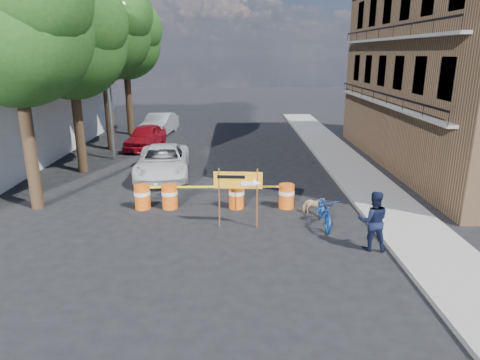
{
  "coord_description": "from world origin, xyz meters",
  "views": [
    {
      "loc": [
        0.51,
        -13.04,
        5.52
      ],
      "look_at": [
        0.7,
        1.13,
        1.3
      ],
      "focal_mm": 32.0,
      "sensor_mm": 36.0,
      "label": 1
    }
  ],
  "objects_px": {
    "barrel_far_right": "(286,196)",
    "dog": "(314,205)",
    "sedan_red": "(146,137)",
    "detour_sign": "(245,185)",
    "pedestrian": "(373,221)",
    "bicycle": "(326,197)",
    "sedan_silver": "(159,124)",
    "suv_white": "(163,162)",
    "barrel_mid_right": "(236,196)",
    "barrel_mid_left": "(170,196)",
    "barrel_far_left": "(142,196)"
  },
  "relations": [
    {
      "from": "detour_sign",
      "to": "barrel_far_right",
      "type": "bearing_deg",
      "value": 53.13
    },
    {
      "from": "suv_white",
      "to": "sedan_silver",
      "type": "distance_m",
      "value": 10.69
    },
    {
      "from": "barrel_far_right",
      "to": "suv_white",
      "type": "distance_m",
      "value": 6.76
    },
    {
      "from": "bicycle",
      "to": "sedan_red",
      "type": "xyz_separation_m",
      "value": [
        -8.28,
        12.15,
        -0.31
      ]
    },
    {
      "from": "barrel_mid_right",
      "to": "dog",
      "type": "bearing_deg",
      "value": -13.92
    },
    {
      "from": "barrel_mid_right",
      "to": "barrel_far_right",
      "type": "relative_size",
      "value": 1.0
    },
    {
      "from": "detour_sign",
      "to": "sedan_red",
      "type": "height_order",
      "value": "detour_sign"
    },
    {
      "from": "barrel_far_left",
      "to": "suv_white",
      "type": "bearing_deg",
      "value": 88.98
    },
    {
      "from": "detour_sign",
      "to": "sedan_silver",
      "type": "bearing_deg",
      "value": 112.09
    },
    {
      "from": "barrel_far_left",
      "to": "suv_white",
      "type": "distance_m",
      "value": 4.32
    },
    {
      "from": "pedestrian",
      "to": "bicycle",
      "type": "distance_m",
      "value": 2.05
    },
    {
      "from": "barrel_mid_left",
      "to": "sedan_red",
      "type": "bearing_deg",
      "value": 105.73
    },
    {
      "from": "barrel_far_right",
      "to": "dog",
      "type": "distance_m",
      "value": 1.13
    },
    {
      "from": "barrel_mid_right",
      "to": "bicycle",
      "type": "bearing_deg",
      "value": -31.39
    },
    {
      "from": "bicycle",
      "to": "sedan_red",
      "type": "height_order",
      "value": "bicycle"
    },
    {
      "from": "pedestrian",
      "to": "suv_white",
      "type": "height_order",
      "value": "pedestrian"
    },
    {
      "from": "pedestrian",
      "to": "bicycle",
      "type": "bearing_deg",
      "value": -52.05
    },
    {
      "from": "barrel_mid_left",
      "to": "detour_sign",
      "type": "xyz_separation_m",
      "value": [
        2.72,
        -1.86,
        1.01
      ]
    },
    {
      "from": "barrel_far_left",
      "to": "barrel_mid_left",
      "type": "distance_m",
      "value": 1.0
    },
    {
      "from": "barrel_far_right",
      "to": "suv_white",
      "type": "relative_size",
      "value": 0.18
    },
    {
      "from": "barrel_far_right",
      "to": "suv_white",
      "type": "height_order",
      "value": "suv_white"
    },
    {
      "from": "bicycle",
      "to": "barrel_mid_left",
      "type": "bearing_deg",
      "value": 162.94
    },
    {
      "from": "barrel_mid_right",
      "to": "bicycle",
      "type": "height_order",
      "value": "bicycle"
    },
    {
      "from": "barrel_far_right",
      "to": "pedestrian",
      "type": "bearing_deg",
      "value": -59.62
    },
    {
      "from": "dog",
      "to": "sedan_red",
      "type": "distance_m",
      "value": 13.73
    },
    {
      "from": "dog",
      "to": "bicycle",
      "type": "bearing_deg",
      "value": -161.24
    },
    {
      "from": "pedestrian",
      "to": "barrel_far_left",
      "type": "bearing_deg",
      "value": -17.36
    },
    {
      "from": "barrel_mid_right",
      "to": "detour_sign",
      "type": "xyz_separation_m",
      "value": [
        0.26,
        -1.86,
        1.01
      ]
    },
    {
      "from": "detour_sign",
      "to": "suv_white",
      "type": "height_order",
      "value": "detour_sign"
    },
    {
      "from": "pedestrian",
      "to": "sedan_silver",
      "type": "distance_m",
      "value": 20.52
    },
    {
      "from": "pedestrian",
      "to": "detour_sign",
      "type": "bearing_deg",
      "value": -16.56
    },
    {
      "from": "sedan_silver",
      "to": "pedestrian",
      "type": "bearing_deg",
      "value": -55.99
    },
    {
      "from": "barrel_mid_left",
      "to": "dog",
      "type": "height_order",
      "value": "barrel_mid_left"
    },
    {
      "from": "barrel_far_left",
      "to": "barrel_mid_left",
      "type": "height_order",
      "value": "same"
    },
    {
      "from": "barrel_mid_right",
      "to": "dog",
      "type": "xyz_separation_m",
      "value": [
        2.74,
        -0.68,
        -0.15
      ]
    },
    {
      "from": "barrel_mid_right",
      "to": "pedestrian",
      "type": "xyz_separation_m",
      "value": [
        3.92,
        -3.54,
        0.42
      ]
    },
    {
      "from": "barrel_mid_right",
      "to": "suv_white",
      "type": "bearing_deg",
      "value": 128.33
    },
    {
      "from": "pedestrian",
      "to": "sedan_red",
      "type": "bearing_deg",
      "value": -48.15
    },
    {
      "from": "sedan_red",
      "to": "barrel_far_right",
      "type": "bearing_deg",
      "value": -48.69
    },
    {
      "from": "pedestrian",
      "to": "sedan_red",
      "type": "height_order",
      "value": "pedestrian"
    },
    {
      "from": "dog",
      "to": "sedan_red",
      "type": "bearing_deg",
      "value": 46.94
    },
    {
      "from": "pedestrian",
      "to": "dog",
      "type": "height_order",
      "value": "pedestrian"
    },
    {
      "from": "dog",
      "to": "sedan_red",
      "type": "relative_size",
      "value": 0.18
    },
    {
      "from": "detour_sign",
      "to": "bicycle",
      "type": "xyz_separation_m",
      "value": [
        2.64,
        0.09,
        -0.45
      ]
    },
    {
      "from": "bicycle",
      "to": "sedan_red",
      "type": "bearing_deg",
      "value": 125.47
    },
    {
      "from": "barrel_mid_left",
      "to": "dog",
      "type": "bearing_deg",
      "value": -7.41
    },
    {
      "from": "dog",
      "to": "sedan_red",
      "type": "xyz_separation_m",
      "value": [
        -8.13,
        11.06,
        0.39
      ]
    },
    {
      "from": "barrel_far_left",
      "to": "suv_white",
      "type": "height_order",
      "value": "suv_white"
    },
    {
      "from": "barrel_mid_right",
      "to": "sedan_red",
      "type": "height_order",
      "value": "sedan_red"
    },
    {
      "from": "bicycle",
      "to": "dog",
      "type": "xyz_separation_m",
      "value": [
        -0.16,
        1.09,
        -0.7
      ]
    }
  ]
}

